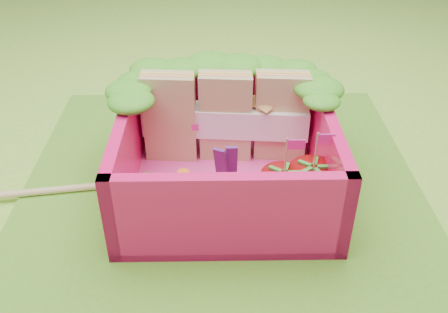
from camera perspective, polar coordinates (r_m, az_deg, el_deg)
name	(u,v)px	position (r m, az deg, el deg)	size (l,w,h in m)	color
ground	(222,187)	(3.32, -0.25, -3.54)	(14.00, 14.00, 0.00)	#83CA39
placemat	(222,185)	(3.31, -0.25, -3.33)	(2.60, 2.60, 0.03)	#66A124
bento_floor	(226,185)	(3.25, 0.24, -3.28)	(1.30, 1.30, 0.05)	#FF41A3
bento_box	(226,153)	(3.11, 0.25, 0.38)	(1.30, 1.30, 0.55)	#FF1566
lettuce_ruffle	(225,74)	(3.32, 0.11, 9.36)	(1.43, 0.77, 0.11)	#238A19
sandwich_stack	(226,117)	(3.34, 0.24, 4.50)	(1.12, 0.26, 0.61)	tan
broccoli	(149,191)	(2.92, -8.62, -3.92)	(0.32, 0.32, 0.24)	#659347
carrot_sticks	(183,194)	(2.93, -4.76, -4.33)	(0.10, 0.10, 0.29)	orange
purple_wedges	(227,171)	(3.01, 0.30, -1.62)	(0.13, 0.06, 0.38)	#4F1A5D
strawberry_left	(283,192)	(2.94, 6.75, -4.06)	(0.27, 0.27, 0.51)	red
strawberry_right	(311,187)	(3.00, 9.96, -3.43)	(0.28, 0.28, 0.52)	red
snap_peas	(293,201)	(3.07, 7.90, -5.06)	(0.60, 0.50, 0.05)	#6ABC3B
chopsticks	(61,189)	(3.39, -18.09, -3.60)	(2.23, 0.38, 0.04)	tan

